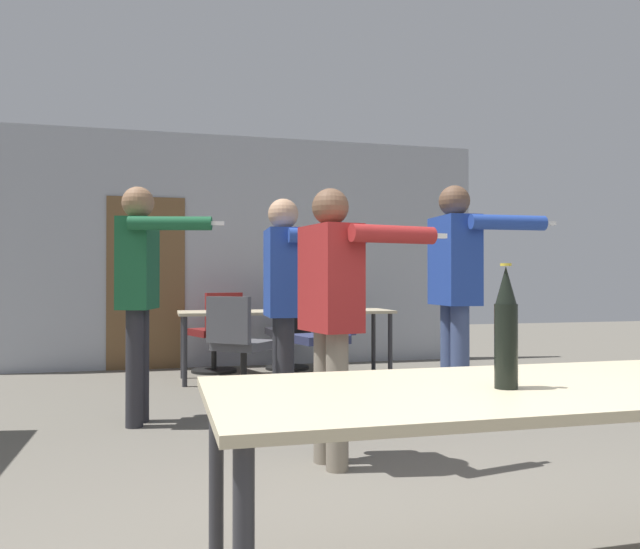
% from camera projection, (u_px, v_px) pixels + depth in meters
% --- Properties ---
extents(back_wall, '(6.25, 0.12, 2.84)m').
position_uv_depth(back_wall, '(236.00, 252.00, 7.73)').
color(back_wall, '#A3A8B2').
rests_on(back_wall, ground_plane).
extents(conference_table_near, '(2.14, 0.84, 0.73)m').
position_uv_depth(conference_table_near, '(545.00, 401.00, 2.00)').
color(conference_table_near, '#C6B793').
rests_on(conference_table_near, ground_plane).
extents(conference_table_far, '(2.29, 0.67, 0.73)m').
position_uv_depth(conference_table_far, '(287.00, 316.00, 6.72)').
color(conference_table_far, '#C6B793').
rests_on(conference_table_far, ground_plane).
extents(person_left_plaid, '(0.75, 0.71, 1.75)m').
position_uv_depth(person_left_plaid, '(140.00, 279.00, 4.58)').
color(person_left_plaid, '#28282D').
rests_on(person_left_plaid, ground_plane).
extents(person_center_tall, '(0.75, 0.66, 1.65)m').
position_uv_depth(person_center_tall, '(285.00, 290.00, 4.49)').
color(person_center_tall, '#28282D').
rests_on(person_center_tall, ground_plane).
extents(person_far_watching, '(0.81, 0.60, 1.59)m').
position_uv_depth(person_far_watching, '(333.00, 299.00, 3.56)').
color(person_far_watching, slate).
rests_on(person_far_watching, ground_plane).
extents(person_near_casual, '(0.81, 0.70, 1.79)m').
position_uv_depth(person_near_casual, '(456.00, 278.00, 4.81)').
color(person_near_casual, '#3D4C75').
rests_on(person_near_casual, ground_plane).
extents(office_chair_mid_tucked, '(0.62, 0.57, 0.95)m').
position_uv_depth(office_chair_mid_tucked, '(326.00, 343.00, 6.05)').
color(office_chair_mid_tucked, black).
rests_on(office_chair_mid_tucked, ground_plane).
extents(office_chair_far_right, '(0.68, 0.69, 0.91)m').
position_uv_depth(office_chair_far_right, '(239.00, 349.00, 5.73)').
color(office_chair_far_right, black).
rests_on(office_chair_far_right, ground_plane).
extents(office_chair_near_pushed, '(0.60, 0.64, 0.92)m').
position_uv_depth(office_chair_near_pushed, '(217.00, 335.00, 7.12)').
color(office_chair_near_pushed, black).
rests_on(office_chair_near_pushed, ground_plane).
extents(office_chair_side_rolled, '(0.52, 0.56, 0.90)m').
position_uv_depth(office_chair_side_rolled, '(289.00, 335.00, 7.35)').
color(office_chair_side_rolled, black).
rests_on(office_chair_side_rolled, ground_plane).
extents(beer_bottle, '(0.07, 0.07, 0.38)m').
position_uv_depth(beer_bottle, '(506.00, 329.00, 1.91)').
color(beer_bottle, black).
rests_on(beer_bottle, conference_table_near).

